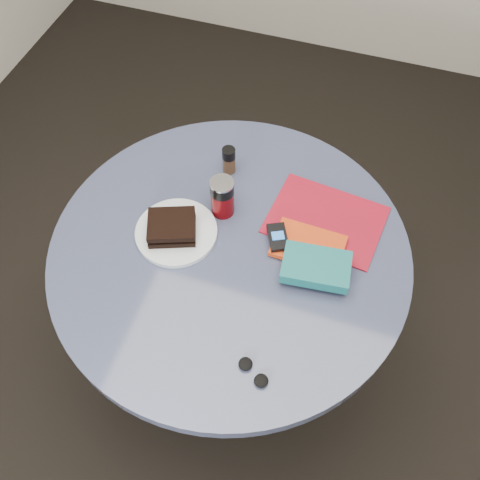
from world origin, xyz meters
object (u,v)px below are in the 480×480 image
(magazine, at_px, (326,220))
(novel, at_px, (316,267))
(plate, at_px, (176,232))
(mp3_player, at_px, (278,237))
(table, at_px, (231,277))
(soda_can, at_px, (222,197))
(sandwich, at_px, (172,227))
(red_book, at_px, (308,246))
(headphones, at_px, (253,372))
(pepper_grinder, at_px, (229,160))

(magazine, distance_m, novel, 0.19)
(plate, bearing_deg, mp3_player, 11.81)
(table, relative_size, soda_can, 7.93)
(sandwich, xyz_separation_m, red_book, (0.37, 0.07, -0.02))
(red_book, bearing_deg, headphones, -93.29)
(soda_can, bearing_deg, pepper_grinder, 102.32)
(sandwich, xyz_separation_m, mp3_player, (0.28, 0.07, -0.01))
(soda_can, bearing_deg, headphones, -62.34)
(soda_can, bearing_deg, novel, -22.50)
(sandwich, distance_m, mp3_player, 0.29)
(soda_can, relative_size, pepper_grinder, 1.39)
(soda_can, height_order, headphones, soda_can)
(table, height_order, headphones, headphones)
(sandwich, distance_m, headphones, 0.46)
(table, bearing_deg, plate, -178.88)
(sandwich, height_order, novel, sandwich)
(plate, distance_m, mp3_player, 0.28)
(soda_can, bearing_deg, magazine, 11.51)
(novel, bearing_deg, headphones, -109.34)
(table, distance_m, headphones, 0.40)
(table, bearing_deg, mp3_player, 24.48)
(table, bearing_deg, magazine, 36.89)
(plate, xyz_separation_m, sandwich, (-0.01, -0.01, 0.03))
(novel, bearing_deg, magazine, 87.53)
(soda_can, height_order, pepper_grinder, soda_can)
(pepper_grinder, height_order, novel, pepper_grinder)
(red_book, bearing_deg, sandwich, -166.66)
(table, xyz_separation_m, pepper_grinder, (-0.09, 0.27, 0.21))
(plate, bearing_deg, table, 1.12)
(table, relative_size, sandwich, 6.28)
(novel, bearing_deg, soda_can, 151.32)
(pepper_grinder, distance_m, mp3_player, 0.30)
(pepper_grinder, xyz_separation_m, red_book, (0.30, -0.20, -0.03))
(sandwich, height_order, pepper_grinder, pepper_grinder)
(novel, bearing_deg, plate, 172.66)
(novel, bearing_deg, pepper_grinder, 134.29)
(plate, bearing_deg, pepper_grinder, 76.61)
(table, relative_size, plate, 4.35)
(pepper_grinder, xyz_separation_m, headphones, (0.26, -0.59, -0.04))
(red_book, relative_size, novel, 1.08)
(table, xyz_separation_m, sandwich, (-0.16, -0.01, 0.20))
(red_book, height_order, novel, novel)
(pepper_grinder, relative_size, novel, 0.51)
(table, bearing_deg, pepper_grinder, 109.24)
(table, height_order, plate, plate)
(magazine, xyz_separation_m, mp3_player, (-0.11, -0.12, 0.03))
(soda_can, relative_size, mp3_player, 1.26)
(soda_can, bearing_deg, plate, -129.64)
(soda_can, xyz_separation_m, novel, (0.30, -0.13, -0.02))
(table, bearing_deg, soda_can, 117.58)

